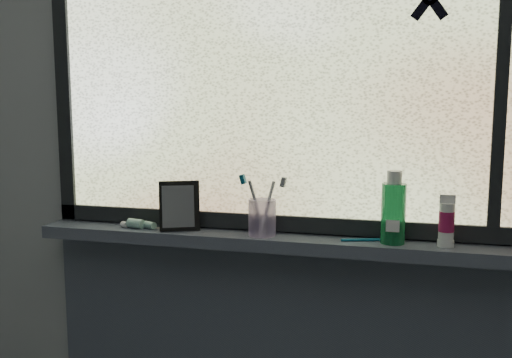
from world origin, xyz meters
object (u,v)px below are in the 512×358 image
object	(u,v)px
toothbrush_cup	(262,218)
mouthwash_bottle	(393,207)
vanity_mirror	(179,206)
cream_tube	(447,219)

from	to	relation	value
toothbrush_cup	mouthwash_bottle	world-z (taller)	mouthwash_bottle
vanity_mirror	toothbrush_cup	xyz separation A→B (m)	(0.27, 0.00, -0.02)
cream_tube	vanity_mirror	bearing A→B (deg)	-179.84
vanity_mirror	cream_tube	xyz separation A→B (m)	(0.81, 0.00, -0.00)
mouthwash_bottle	cream_tube	distance (m)	0.15
vanity_mirror	mouthwash_bottle	distance (m)	0.66
mouthwash_bottle	cream_tube	world-z (taller)	mouthwash_bottle
toothbrush_cup	mouthwash_bottle	distance (m)	0.40
vanity_mirror	mouthwash_bottle	bearing A→B (deg)	-23.82
vanity_mirror	toothbrush_cup	world-z (taller)	vanity_mirror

